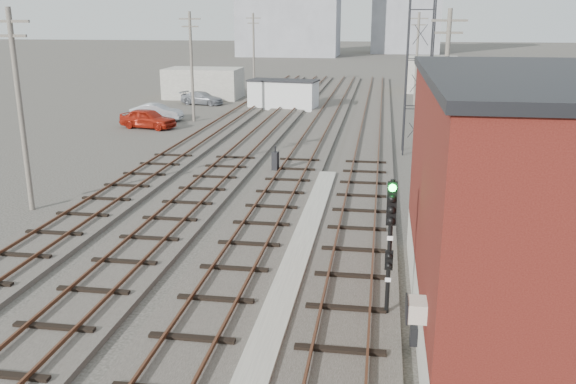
% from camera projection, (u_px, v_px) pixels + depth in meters
% --- Properties ---
extents(ground, '(320.00, 320.00, 0.00)m').
position_uv_depth(ground, '(351.00, 101.00, 64.33)').
color(ground, '#282621').
rests_on(ground, ground).
extents(track_right, '(3.20, 90.00, 0.39)m').
position_uv_depth(track_right, '(369.00, 138.00, 44.00)').
color(track_right, '#332D28').
rests_on(track_right, ground).
extents(track_mid_right, '(3.20, 90.00, 0.39)m').
position_uv_depth(track_mid_right, '(314.00, 137.00, 44.59)').
color(track_mid_right, '#332D28').
rests_on(track_mid_right, ground).
extents(track_mid_left, '(3.20, 90.00, 0.39)m').
position_uv_depth(track_mid_left, '(261.00, 135.00, 45.18)').
color(track_mid_left, '#332D28').
rests_on(track_mid_left, ground).
extents(track_left, '(3.20, 90.00, 0.39)m').
position_uv_depth(track_left, '(209.00, 134.00, 45.76)').
color(track_left, '#332D28').
rests_on(track_left, ground).
extents(platform_curb, '(0.90, 28.00, 0.26)m').
position_uv_depth(platform_curb, '(290.00, 277.00, 20.55)').
color(platform_curb, gray).
rests_on(platform_curb, ground).
extents(brick_building, '(6.54, 12.20, 7.22)m').
position_uv_depth(brick_building, '(532.00, 205.00, 16.65)').
color(brick_building, gray).
rests_on(brick_building, ground).
extents(lattice_tower, '(1.60, 1.60, 15.00)m').
position_uv_depth(lattice_tower, '(421.00, 35.00, 37.71)').
color(lattice_tower, black).
rests_on(lattice_tower, ground).
extents(utility_pole_left_a, '(1.80, 0.24, 9.00)m').
position_uv_depth(utility_pole_left_a, '(20.00, 106.00, 26.86)').
color(utility_pole_left_a, '#595147').
rests_on(utility_pole_left_a, ground).
extents(utility_pole_left_b, '(1.80, 0.24, 9.00)m').
position_uv_depth(utility_pole_left_b, '(192.00, 64.00, 50.60)').
color(utility_pole_left_b, '#595147').
rests_on(utility_pole_left_b, ground).
extents(utility_pole_left_c, '(1.80, 0.24, 9.00)m').
position_uv_depth(utility_pole_left_c, '(254.00, 49.00, 74.33)').
color(utility_pole_left_c, '#595147').
rests_on(utility_pole_left_c, ground).
extents(utility_pole_right_a, '(1.80, 0.24, 9.00)m').
position_uv_depth(utility_pole_right_a, '(445.00, 92.00, 31.67)').
color(utility_pole_right_a, '#595147').
rests_on(utility_pole_right_a, ground).
extents(utility_pole_right_b, '(1.80, 0.24, 9.00)m').
position_uv_depth(utility_pole_right_b, '(417.00, 56.00, 60.15)').
color(utility_pole_right_b, '#595147').
rests_on(utility_pole_right_b, ground).
extents(shed_left, '(8.00, 5.00, 3.20)m').
position_uv_depth(shed_left, '(204.00, 83.00, 66.24)').
color(shed_left, gray).
rests_on(shed_left, ground).
extents(shed_right, '(6.00, 6.00, 4.00)m').
position_uv_depth(shed_right, '(432.00, 74.00, 71.95)').
color(shed_right, gray).
rests_on(shed_right, ground).
extents(signal_mast, '(0.40, 0.42, 4.26)m').
position_uv_depth(signal_mast, '(390.00, 238.00, 17.28)').
color(signal_mast, gray).
rests_on(signal_mast, ground).
extents(switch_stand, '(0.41, 0.41, 1.47)m').
position_uv_depth(switch_stand, '(275.00, 161.00, 34.49)').
color(switch_stand, black).
rests_on(switch_stand, ground).
extents(site_trailer, '(6.94, 3.77, 2.78)m').
position_uv_depth(site_trailer, '(283.00, 94.00, 58.46)').
color(site_trailer, silver).
rests_on(site_trailer, ground).
extents(car_red, '(4.90, 2.85, 1.57)m').
position_uv_depth(car_red, '(148.00, 118.00, 48.42)').
color(car_red, '#9C1C0E').
rests_on(car_red, ground).
extents(car_silver, '(4.40, 1.62, 1.44)m').
position_uv_depth(car_silver, '(157.00, 112.00, 51.99)').
color(car_silver, '#95989C').
rests_on(car_silver, ground).
extents(car_grey, '(4.72, 2.68, 1.29)m').
position_uv_depth(car_grey, '(202.00, 98.00, 61.55)').
color(car_grey, gray).
rests_on(car_grey, ground).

